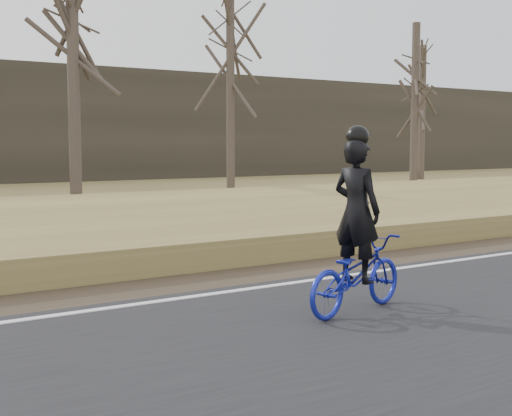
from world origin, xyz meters
TOP-DOWN VIEW (x-y plane):
  - shoulder at (0.00, 1.20)m, footprint 120.00×1.60m
  - embankment at (0.00, 4.20)m, footprint 120.00×5.00m
  - ballast at (0.00, 8.00)m, footprint 120.00×3.00m
  - railroad at (0.00, 8.00)m, footprint 120.00×2.40m
  - treeline_backdrop at (0.00, 30.00)m, footprint 120.00×4.00m
  - cyclist at (-5.89, -1.53)m, footprint 1.75×0.93m
  - bare_tree_near_left at (-3.98, 12.84)m, footprint 0.36×0.36m
  - bare_tree_center at (4.61, 17.97)m, footprint 0.36×0.36m
  - bare_tree_right at (12.81, 15.36)m, footprint 0.36×0.36m
  - bare_tree_far_right at (18.24, 19.97)m, footprint 0.36×0.36m

SIDE VIEW (x-z plane):
  - shoulder at x=0.00m, z-range 0.00..0.04m
  - embankment at x=0.00m, z-range 0.00..0.44m
  - ballast at x=0.00m, z-range 0.00..0.45m
  - railroad at x=0.00m, z-range 0.38..0.67m
  - cyclist at x=-5.89m, z-range -0.32..1.80m
  - treeline_backdrop at x=0.00m, z-range 0.00..6.00m
  - bare_tree_near_left at x=-3.98m, z-range 0.00..6.65m
  - bare_tree_far_right at x=18.24m, z-range 0.00..7.29m
  - bare_tree_right at x=12.81m, z-range 0.00..7.37m
  - bare_tree_center at x=4.61m, z-range 0.00..9.57m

